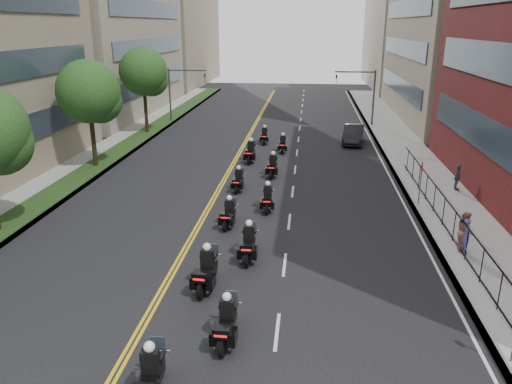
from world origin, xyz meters
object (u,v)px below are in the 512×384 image
Objects in this scene: motorcycle_7 at (273,167)px; motorcycle_0 at (150,380)px; motorcycle_4 at (229,214)px; pedestrian_b at (465,231)px; motorcycle_3 at (249,244)px; motorcycle_8 at (251,153)px; pedestrian_c at (457,177)px; motorcycle_6 at (239,181)px; motorcycle_10 at (264,136)px; motorcycle_2 at (206,271)px; parked_sedan at (354,134)px; pedestrian_a at (466,236)px; motorcycle_1 at (226,324)px; motorcycle_9 at (283,145)px; motorcycle_5 at (268,199)px.

motorcycle_0 is at bearing -91.33° from motorcycle_7.
pedestrian_b is (11.07, -1.99, 0.42)m from motorcycle_4.
pedestrian_b is (9.48, -11.10, 0.38)m from motorcycle_7.
motorcycle_8 reaches higher than motorcycle_3.
pedestrian_b is at bearing 170.61° from pedestrian_c.
motorcycle_8 reaches higher than motorcycle_6.
motorcycle_10 is (0.30, 31.69, -0.08)m from motorcycle_0.
motorcycle_2 is 0.53× the size of parked_sedan.
pedestrian_b is at bearing 26.38° from motorcycle_2.
motorcycle_0 is at bearing -95.97° from parked_sedan.
motorcycle_8 is at bearing -96.27° from motorcycle_10.
motorcycle_3 is 1.51× the size of pedestrian_a.
pedestrian_a reaches higher than motorcycle_1.
motorcycle_1 is at bearing -76.29° from motorcycle_4.
motorcycle_1 is 15.70m from motorcycle_6.
parked_sedan is at bearing 62.29° from motorcycle_6.
motorcycle_7 is (0.13, 12.78, -0.03)m from motorcycle_3.
pedestrian_b is at bearing -46.25° from motorcycle_7.
pedestrian_c is at bearing -39.04° from motorcycle_9.
motorcycle_1 is at bearing 134.96° from pedestrian_a.
motorcycle_8 reaches higher than motorcycle_5.
motorcycle_8 is (-1.92, 3.57, 0.04)m from motorcycle_7.
motorcycle_4 is (0.16, 12.70, -0.08)m from motorcycle_0.
motorcycle_5 is 16.52m from motorcycle_10.
motorcycle_4 is at bearing 121.39° from pedestrian_c.
motorcycle_7 is 1.09× the size of motorcycle_9.
motorcycle_9 is 20.39m from pedestrian_a.
pedestrian_b is (9.29, -4.53, 0.41)m from motorcycle_5.
pedestrian_c is at bearing -5.78° from pedestrian_a.
pedestrian_a is (11.07, -2.26, 0.31)m from motorcycle_4.
pedestrian_a is at bearing -6.34° from motorcycle_4.
motorcycle_5 is at bearing 60.20° from motorcycle_4.
pedestrian_a is at bearing 39.89° from motorcycle_1.
motorcycle_6 is 1.18× the size of pedestrian_b.
motorcycle_9 is 20.15m from pedestrian_b.
motorcycle_7 is at bearing 85.32° from motorcycle_4.
motorcycle_3 is 1.34× the size of pedestrian_b.
motorcycle_6 is 13.81m from pedestrian_b.
pedestrian_c is (5.26, -13.01, 0.17)m from parked_sedan.
parked_sedan is at bearing 25.66° from pedestrian_c.
motorcycle_9 is at bearing 80.09° from motorcycle_6.
motorcycle_6 is at bearing 98.28° from pedestrian_c.
motorcycle_4 is 1.36× the size of pedestrian_c.
motorcycle_1 is 22.54m from motorcycle_8.
motorcycle_3 reaches higher than motorcycle_4.
motorcycle_7 is 0.49× the size of parked_sedan.
motorcycle_2 is at bearing -94.73° from motorcycle_9.
motorcycle_2 reaches higher than motorcycle_6.
motorcycle_0 is 21.89m from motorcycle_7.
motorcycle_4 is 9.25m from motorcycle_7.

